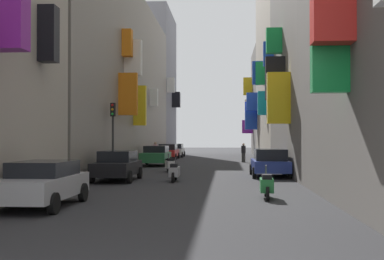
{
  "coord_description": "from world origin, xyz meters",
  "views": [
    {
      "loc": [
        1.65,
        -4.11,
        2.08
      ],
      "look_at": [
        -1.02,
        33.64,
        2.71
      ],
      "focal_mm": 44.96,
      "sensor_mm": 36.0,
      "label": 1
    }
  ],
  "objects_px": {
    "parked_car_silver": "(42,182)",
    "pedestrian_near_left": "(243,153)",
    "scooter_silver": "(174,172)",
    "parked_car_black": "(117,165)",
    "scooter_green": "(267,185)",
    "pedestrian_crossing": "(155,152)",
    "parked_car_blue": "(270,162)",
    "traffic_light_near_corner": "(113,126)",
    "parked_car_green": "(156,155)",
    "parked_car_red": "(168,151)",
    "scooter_white": "(170,165)",
    "parked_car_white": "(175,150)"
  },
  "relations": [
    {
      "from": "parked_car_black",
      "to": "pedestrian_crossing",
      "type": "distance_m",
      "value": 17.22
    },
    {
      "from": "parked_car_red",
      "to": "traffic_light_near_corner",
      "type": "xyz_separation_m",
      "value": [
        -0.57,
        -20.83,
        1.99
      ]
    },
    {
      "from": "parked_car_blue",
      "to": "scooter_silver",
      "type": "xyz_separation_m",
      "value": [
        -4.83,
        -3.13,
        -0.31
      ]
    },
    {
      "from": "scooter_silver",
      "to": "traffic_light_near_corner",
      "type": "relative_size",
      "value": 0.49
    },
    {
      "from": "parked_car_silver",
      "to": "pedestrian_near_left",
      "type": "bearing_deg",
      "value": 75.43
    },
    {
      "from": "parked_car_silver",
      "to": "scooter_white",
      "type": "distance_m",
      "value": 15.1
    },
    {
      "from": "parked_car_silver",
      "to": "scooter_green",
      "type": "height_order",
      "value": "parked_car_silver"
    },
    {
      "from": "parked_car_white",
      "to": "pedestrian_near_left",
      "type": "xyz_separation_m",
      "value": [
        7.02,
        -10.93,
        0.05
      ]
    },
    {
      "from": "scooter_silver",
      "to": "scooter_green",
      "type": "distance_m",
      "value": 7.41
    },
    {
      "from": "parked_car_silver",
      "to": "parked_car_black",
      "type": "bearing_deg",
      "value": 88.3
    },
    {
      "from": "traffic_light_near_corner",
      "to": "pedestrian_near_left",
      "type": "bearing_deg",
      "value": 62.72
    },
    {
      "from": "pedestrian_crossing",
      "to": "pedestrian_near_left",
      "type": "xyz_separation_m",
      "value": [
        7.46,
        1.01,
        -0.06
      ]
    },
    {
      "from": "traffic_light_near_corner",
      "to": "parked_car_white",
      "type": "bearing_deg",
      "value": 88.36
    },
    {
      "from": "parked_car_blue",
      "to": "scooter_green",
      "type": "relative_size",
      "value": 2.3
    },
    {
      "from": "scooter_green",
      "to": "scooter_white",
      "type": "bearing_deg",
      "value": 111.0
    },
    {
      "from": "parked_car_red",
      "to": "pedestrian_near_left",
      "type": "height_order",
      "value": "pedestrian_near_left"
    },
    {
      "from": "scooter_green",
      "to": "traffic_light_near_corner",
      "type": "relative_size",
      "value": 0.45
    },
    {
      "from": "scooter_green",
      "to": "pedestrian_crossing",
      "type": "xyz_separation_m",
      "value": [
        -7.35,
        23.7,
        0.41
      ]
    },
    {
      "from": "parked_car_silver",
      "to": "pedestrian_crossing",
      "type": "distance_m",
      "value": 26.13
    },
    {
      "from": "pedestrian_crossing",
      "to": "traffic_light_near_corner",
      "type": "xyz_separation_m",
      "value": [
        -0.31,
        -14.05,
        1.88
      ]
    },
    {
      "from": "parked_car_red",
      "to": "scooter_green",
      "type": "relative_size",
      "value": 2.45
    },
    {
      "from": "parked_car_red",
      "to": "scooter_silver",
      "type": "relative_size",
      "value": 2.24
    },
    {
      "from": "parked_car_black",
      "to": "parked_car_red",
      "type": "height_order",
      "value": "parked_car_red"
    },
    {
      "from": "pedestrian_near_left",
      "to": "parked_car_green",
      "type": "bearing_deg",
      "value": -140.98
    },
    {
      "from": "parked_car_black",
      "to": "scooter_green",
      "type": "distance_m",
      "value": 9.32
    },
    {
      "from": "parked_car_silver",
      "to": "scooter_white",
      "type": "bearing_deg",
      "value": 81.9
    },
    {
      "from": "parked_car_blue",
      "to": "parked_car_white",
      "type": "bearing_deg",
      "value": 106.75
    },
    {
      "from": "parked_car_blue",
      "to": "scooter_green",
      "type": "bearing_deg",
      "value": -95.84
    },
    {
      "from": "parked_car_white",
      "to": "pedestrian_crossing",
      "type": "bearing_deg",
      "value": -92.08
    },
    {
      "from": "scooter_silver",
      "to": "traffic_light_near_corner",
      "type": "distance_m",
      "value": 5.54
    },
    {
      "from": "parked_car_silver",
      "to": "pedestrian_near_left",
      "type": "xyz_separation_m",
      "value": [
        7.05,
        27.13,
        0.08
      ]
    },
    {
      "from": "scooter_white",
      "to": "pedestrian_near_left",
      "type": "relative_size",
      "value": 1.09
    },
    {
      "from": "parked_car_white",
      "to": "traffic_light_near_corner",
      "type": "bearing_deg",
      "value": -91.64
    },
    {
      "from": "traffic_light_near_corner",
      "to": "parked_car_blue",
      "type": "bearing_deg",
      "value": -1.29
    },
    {
      "from": "parked_car_black",
      "to": "pedestrian_crossing",
      "type": "bearing_deg",
      "value": 92.24
    },
    {
      "from": "pedestrian_near_left",
      "to": "parked_car_white",
      "type": "bearing_deg",
      "value": 122.73
    },
    {
      "from": "parked_car_blue",
      "to": "pedestrian_near_left",
      "type": "xyz_separation_m",
      "value": [
        -0.86,
        15.25,
        0.04
      ]
    },
    {
      "from": "parked_car_green",
      "to": "parked_car_red",
      "type": "height_order",
      "value": "parked_car_green"
    },
    {
      "from": "parked_car_green",
      "to": "traffic_light_near_corner",
      "type": "relative_size",
      "value": 1.06
    },
    {
      "from": "parked_car_blue",
      "to": "scooter_white",
      "type": "height_order",
      "value": "parked_car_blue"
    },
    {
      "from": "pedestrian_near_left",
      "to": "traffic_light_near_corner",
      "type": "height_order",
      "value": "traffic_light_near_corner"
    },
    {
      "from": "parked_car_silver",
      "to": "scooter_silver",
      "type": "distance_m",
      "value": 9.28
    },
    {
      "from": "scooter_silver",
      "to": "pedestrian_crossing",
      "type": "distance_m",
      "value": 17.73
    },
    {
      "from": "parked_car_red",
      "to": "scooter_white",
      "type": "xyz_separation_m",
      "value": [
        2.28,
        -17.95,
        -0.31
      ]
    },
    {
      "from": "parked_car_black",
      "to": "parked_car_red",
      "type": "relative_size",
      "value": 0.91
    },
    {
      "from": "parked_car_white",
      "to": "pedestrian_crossing",
      "type": "relative_size",
      "value": 2.44
    },
    {
      "from": "parked_car_green",
      "to": "parked_car_white",
      "type": "bearing_deg",
      "value": 90.96
    },
    {
      "from": "parked_car_red",
      "to": "parked_car_white",
      "type": "xyz_separation_m",
      "value": [
        0.17,
        5.16,
        -0.02
      ]
    },
    {
      "from": "scooter_silver",
      "to": "scooter_green",
      "type": "height_order",
      "value": "same"
    },
    {
      "from": "pedestrian_near_left",
      "to": "parked_car_black",
      "type": "bearing_deg",
      "value": -110.44
    }
  ]
}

